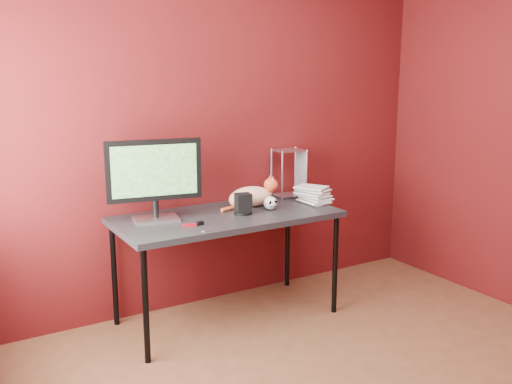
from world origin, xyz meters
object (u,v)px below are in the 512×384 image
monitor (154,176)px  book_stack (307,112)px  skull_mug (270,203)px  desk (227,221)px  cat (251,196)px  speaker (243,205)px

monitor → book_stack: (1.10, -0.12, 0.37)m
monitor → skull_mug: bearing=0.3°
desk → cat: (0.25, 0.11, 0.12)m
monitor → skull_mug: monitor is taller
skull_mug → speaker: 0.22m
monitor → speaker: bearing=-3.8°
desk → monitor: monitor is taller
desk → book_stack: size_ratio=1.14×
desk → monitor: (-0.47, 0.09, 0.34)m
monitor → book_stack: book_stack is taller
desk → cat: cat is taller
speaker → book_stack: bearing=13.1°
monitor → book_stack: 1.17m
monitor → cat: size_ratio=1.31×
desk → skull_mug: bearing=-8.6°
speaker → cat: bearing=55.8°
cat → speaker: bearing=-125.9°
cat → book_stack: size_ratio=0.35×
skull_mug → speaker: (-0.22, -0.00, 0.02)m
monitor → cat: 0.76m
desk → cat: 0.30m
cat → skull_mug: bearing=-58.9°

